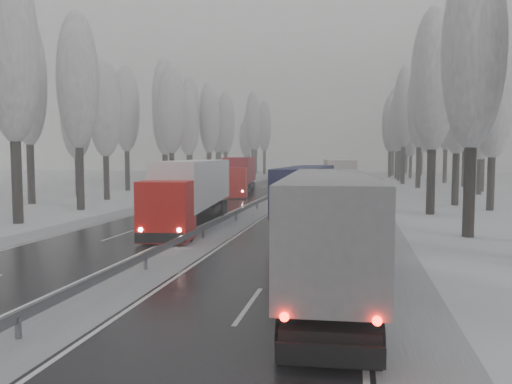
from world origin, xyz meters
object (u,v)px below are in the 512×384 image
(truck_red_red, at_px, (240,173))
(truck_red_white, at_px, (192,188))
(truck_grey_tarp, at_px, (328,221))
(truck_blue_box, at_px, (309,191))
(box_truck_distant, at_px, (346,173))
(truck_cream_box, at_px, (338,176))

(truck_red_red, bearing_deg, truck_red_white, -91.13)
(truck_grey_tarp, height_order, truck_red_red, truck_red_red)
(truck_grey_tarp, xyz_separation_m, truck_blue_box, (-2.15, 15.88, -0.07))
(box_truck_distant, relative_size, truck_red_white, 0.44)
(truck_cream_box, xyz_separation_m, truck_red_red, (-12.09, 5.38, 0.11))
(truck_blue_box, relative_size, truck_cream_box, 0.93)
(truck_red_white, bearing_deg, truck_grey_tarp, -61.64)
(truck_blue_box, relative_size, truck_red_white, 0.91)
(truck_red_white, bearing_deg, truck_cream_box, 61.71)
(truck_blue_box, xyz_separation_m, box_truck_distant, (1.40, 64.56, -0.92))
(truck_blue_box, distance_m, truck_red_white, 7.91)
(box_truck_distant, bearing_deg, truck_red_white, -91.89)
(truck_grey_tarp, distance_m, box_truck_distant, 80.46)
(truck_blue_box, relative_size, box_truck_distant, 2.05)
(truck_blue_box, xyz_separation_m, truck_red_red, (-10.87, 26.00, 0.29))
(truck_cream_box, height_order, box_truck_distant, truck_cream_box)
(truck_blue_box, distance_m, box_truck_distant, 64.59)
(truck_grey_tarp, relative_size, truck_blue_box, 1.03)
(truck_cream_box, relative_size, box_truck_distant, 2.22)
(truck_red_white, bearing_deg, truck_blue_box, 5.80)
(truck_cream_box, xyz_separation_m, box_truck_distant, (0.19, 43.94, -1.10))
(truck_cream_box, bearing_deg, truck_blue_box, -98.61)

